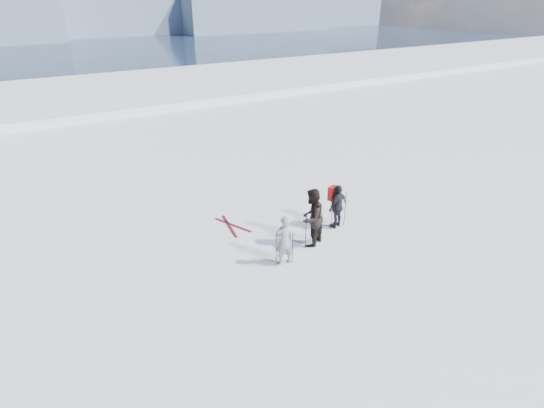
{
  "coord_description": "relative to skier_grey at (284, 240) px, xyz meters",
  "views": [
    {
      "loc": [
        -8.01,
        -7.51,
        7.58
      ],
      "look_at": [
        -1.71,
        3.0,
        1.45
      ],
      "focal_mm": 28.0,
      "sensor_mm": 36.0,
      "label": 1
    }
  ],
  "objects": [
    {
      "name": "skis_loose",
      "position": [
        -0.38,
        2.98,
        -0.81
      ],
      "size": [
        0.76,
        1.69,
        0.03
      ],
      "color": "black",
      "rests_on": "ground"
    },
    {
      "name": "lake_basin",
      "position": [
        2.02,
        28.24,
        -7.33
      ],
      "size": [
        820.0,
        820.0,
        71.62
      ],
      "color": "white",
      "rests_on": "ground"
    },
    {
      "name": "backpack",
      "position": [
        2.79,
        1.22,
        1.06
      ],
      "size": [
        0.39,
        0.29,
        0.5
      ],
      "primitive_type": "cube",
      "rotation": [
        0.0,
        0.0,
        3.42
      ],
      "color": "red",
      "rests_on": "skier_pack"
    },
    {
      "name": "skier_dark",
      "position": [
        1.36,
        0.5,
        0.17
      ],
      "size": [
        1.21,
        1.12,
        2.01
      ],
      "primitive_type": "imported",
      "rotation": [
        0.0,
        0.0,
        3.61
      ],
      "color": "black",
      "rests_on": "ground"
    },
    {
      "name": "ski_poles",
      "position": [
        1.45,
        0.43,
        -0.23
      ],
      "size": [
        3.49,
        1.09,
        1.34
      ],
      "color": "black",
      "rests_on": "ground"
    },
    {
      "name": "far_mountain_range",
      "position": [
        31.62,
        453.03,
        -8.02
      ],
      "size": [
        770.0,
        110.0,
        53.0
      ],
      "color": "slate",
      "rests_on": "ground"
    },
    {
      "name": "skier_grey",
      "position": [
        0.0,
        0.0,
        0.0
      ],
      "size": [
        0.64,
        0.46,
        1.66
      ],
      "primitive_type": "imported",
      "rotation": [
        0.0,
        0.0,
        3.03
      ],
      "color": "gray",
      "rests_on": "ground"
    },
    {
      "name": "skier_pack",
      "position": [
        2.86,
        0.98,
        -0.01
      ],
      "size": [
        1.03,
        0.65,
        1.64
      ],
      "primitive_type": "imported",
      "rotation": [
        0.0,
        0.0,
        3.42
      ],
      "color": "black",
      "rests_on": "ground"
    }
  ]
}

